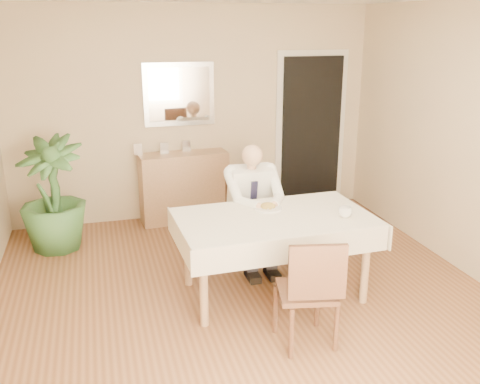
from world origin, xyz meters
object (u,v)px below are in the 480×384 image
object	(u,v)px
chair_near	(311,288)
sideboard	(184,187)
seated_man	(255,202)
chair_far	(247,212)
potted_palm	(52,194)
dining_table	(274,225)
coffee_mug	(345,212)

from	to	relation	value
chair_near	sideboard	distance (m)	3.04
chair_near	seated_man	size ratio (longest dim) A/B	0.72
chair_far	potted_palm	xyz separation A→B (m)	(-1.96, 0.73, 0.14)
chair_near	sideboard	xyz separation A→B (m)	(-0.43, 3.01, -0.07)
dining_table	seated_man	bearing A→B (deg)	87.80
chair_near	seated_man	world-z (taller)	seated_man
potted_palm	coffee_mug	bearing A→B (deg)	-35.09
dining_table	sideboard	size ratio (longest dim) A/B	1.63
chair_near	potted_palm	distance (m)	3.16
chair_far	seated_man	xyz separation A→B (m)	(-0.00, -0.28, 0.21)
chair_near	sideboard	size ratio (longest dim) A/B	0.83
sideboard	potted_palm	size ratio (longest dim) A/B	0.86
coffee_mug	sideboard	size ratio (longest dim) A/B	0.11
seated_man	sideboard	size ratio (longest dim) A/B	1.16
chair_near	sideboard	world-z (taller)	chair_near
chair_near	potted_palm	bearing A→B (deg)	139.60
chair_far	potted_palm	size ratio (longest dim) A/B	0.69
chair_far	coffee_mug	distance (m)	1.25
dining_table	potted_palm	bearing A→B (deg)	138.47
dining_table	potted_palm	distance (m)	2.53
coffee_mug	chair_near	bearing A→B (deg)	-130.76
chair_near	coffee_mug	xyz separation A→B (m)	(0.60, 0.70, 0.30)
dining_table	coffee_mug	bearing A→B (deg)	-19.56
dining_table	chair_near	bearing A→B (deg)	-93.16
dining_table	sideboard	xyz separation A→B (m)	(-0.45, 2.13, -0.24)
seated_man	sideboard	world-z (taller)	seated_man
dining_table	seated_man	world-z (taller)	seated_man
potted_palm	chair_near	bearing A→B (deg)	-52.00
seated_man	coffee_mug	bearing A→B (deg)	-52.89
dining_table	coffee_mug	world-z (taller)	coffee_mug
chair_far	sideboard	world-z (taller)	chair_far
chair_far	chair_near	xyz separation A→B (m)	(-0.01, -1.76, 0.02)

